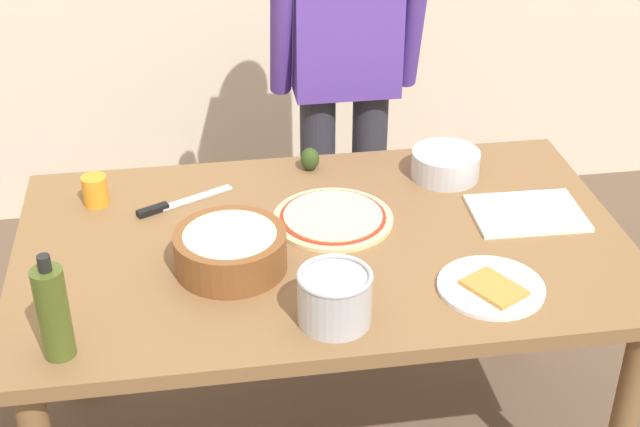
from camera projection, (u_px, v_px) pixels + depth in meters
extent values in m
cube|color=brown|center=(323.00, 246.00, 2.42)|extent=(1.60, 0.96, 0.04)
cylinder|color=brown|center=(74.00, 299.00, 2.86)|extent=(0.07, 0.07, 0.72)
cylinder|color=brown|center=(518.00, 259.00, 3.05)|extent=(0.07, 0.07, 0.72)
cylinder|color=#2D2D38|center=(318.00, 203.00, 3.24)|extent=(0.12, 0.12, 0.85)
cylinder|color=#2D2D38|center=(368.00, 199.00, 3.26)|extent=(0.12, 0.12, 0.85)
cube|color=#56389E|center=(346.00, 9.00, 2.89)|extent=(0.34, 0.20, 0.55)
cylinder|color=#56389E|center=(281.00, 17.00, 2.82)|extent=(0.07, 0.21, 0.55)
cylinder|color=#56389E|center=(414.00, 10.00, 2.87)|extent=(0.07, 0.21, 0.55)
cylinder|color=beige|center=(333.00, 219.00, 2.48)|extent=(0.33, 0.33, 0.01)
cylinder|color=#B22D1E|center=(333.00, 216.00, 2.48)|extent=(0.29, 0.29, 0.00)
cylinder|color=beige|center=(333.00, 215.00, 2.48)|extent=(0.27, 0.27, 0.00)
cylinder|color=white|center=(491.00, 287.00, 2.21)|extent=(0.26, 0.26, 0.01)
cube|color=#CC8438|center=(494.00, 288.00, 2.19)|extent=(0.16, 0.17, 0.01)
cylinder|color=brown|center=(231.00, 251.00, 2.27)|extent=(0.28, 0.28, 0.10)
ellipsoid|color=beige|center=(230.00, 237.00, 2.25)|extent=(0.25, 0.25, 0.05)
cylinder|color=#B7B7BC|center=(445.00, 164.00, 2.68)|extent=(0.20, 0.20, 0.08)
cylinder|color=#47561E|center=(53.00, 313.00, 1.95)|extent=(0.07, 0.07, 0.22)
cylinder|color=black|center=(44.00, 263.00, 1.89)|extent=(0.03, 0.03, 0.04)
cylinder|color=#B7B7BC|center=(335.00, 299.00, 2.08)|extent=(0.17, 0.17, 0.12)
torus|color=#A5A5AD|center=(335.00, 276.00, 2.05)|extent=(0.17, 0.17, 0.01)
cylinder|color=orange|center=(95.00, 190.00, 2.54)|extent=(0.07, 0.07, 0.08)
cube|color=white|center=(527.00, 213.00, 2.51)|extent=(0.31, 0.23, 0.01)
cube|color=silver|center=(196.00, 198.00, 2.59)|extent=(0.21, 0.12, 0.01)
cube|color=black|center=(153.00, 210.00, 2.52)|extent=(0.09, 0.06, 0.02)
ellipsoid|color=#2D4219|center=(310.00, 159.00, 2.72)|extent=(0.06, 0.06, 0.07)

